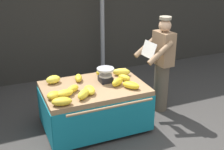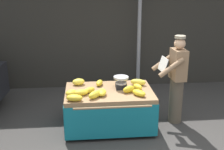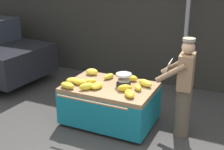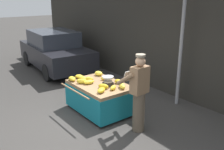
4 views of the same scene
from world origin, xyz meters
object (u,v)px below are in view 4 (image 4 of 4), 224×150
banana_bunch_0 (122,86)px  banana_bunch_8 (103,86)px  vendor_person (139,93)px  parked_car (55,51)px  banana_bunch_11 (118,82)px  banana_bunch_5 (89,79)px  banana_bunch_3 (72,79)px  banana_bunch_10 (113,88)px  banana_cart (100,91)px  banana_bunch_9 (101,90)px  banana_bunch_6 (82,81)px  weighing_scale (108,81)px  banana_bunch_7 (79,76)px  banana_bunch_2 (82,78)px  street_pole (181,53)px  banana_bunch_4 (89,82)px  banana_bunch_1 (99,73)px  banana_bunch_12 (105,78)px

banana_bunch_0 → banana_bunch_8: size_ratio=1.18×
vendor_person → parked_car: bearing=172.7°
banana_bunch_11 → vendor_person: 1.05m
banana_bunch_5 → vendor_person: 1.67m
banana_bunch_3 → banana_bunch_10: 1.24m
banana_cart → banana_bunch_9: size_ratio=5.74×
banana_bunch_8 → banana_bunch_6: bearing=-161.8°
weighing_scale → banana_cart: bearing=-159.6°
banana_bunch_3 → banana_bunch_7: (-0.06, 0.24, -0.00)m
banana_bunch_7 → banana_bunch_8: (1.03, 0.05, 0.01)m
banana_bunch_10 → parked_car: 4.82m
vendor_person → banana_bunch_6: bearing=-164.2°
banana_bunch_3 → banana_bunch_7: 0.25m
banana_bunch_0 → banana_bunch_11: bearing=155.7°
banana_bunch_6 → vendor_person: vendor_person is taller
banana_bunch_9 → vendor_person: size_ratio=0.17×
banana_bunch_2 → banana_bunch_6: (0.24, -0.15, 0.01)m
banana_bunch_0 → street_pole: bearing=79.5°
banana_bunch_8 → parked_car: bearing=168.2°
banana_bunch_4 → banana_bunch_7: size_ratio=1.29×
weighing_scale → parked_car: (-4.45, 0.73, -0.11)m
banana_bunch_2 → banana_bunch_5: 0.19m
banana_bunch_2 → banana_bunch_0: bearing=21.1°
banana_cart → banana_bunch_9: banana_bunch_9 is taller
banana_bunch_6 → vendor_person: 1.64m
banana_cart → vendor_person: (1.30, 0.10, 0.34)m
banana_bunch_0 → banana_bunch_7: banana_bunch_0 is taller
banana_bunch_7 → banana_bunch_9: 1.19m
banana_bunch_1 → banana_bunch_4: bearing=-54.3°
banana_bunch_0 → banana_bunch_3: banana_bunch_0 is taller
parked_car → banana_bunch_4: bearing=-14.3°
weighing_scale → banana_bunch_11: bearing=80.8°
banana_bunch_2 → banana_bunch_10: 1.07m
banana_bunch_8 → vendor_person: vendor_person is taller
banana_bunch_1 → banana_bunch_5: size_ratio=1.06×
banana_bunch_8 → street_pole: bearing=75.1°
banana_bunch_2 → banana_bunch_8: bearing=3.7°
banana_cart → banana_bunch_10: (0.53, 0.01, 0.25)m
banana_bunch_12 → banana_bunch_7: bearing=-137.4°
vendor_person → banana_bunch_7: bearing=-171.7°
banana_bunch_7 → banana_bunch_10: bearing=9.2°
banana_bunch_2 → parked_car: size_ratio=0.07×
banana_bunch_1 → banana_bunch_11: banana_bunch_1 is taller
parked_car → banana_bunch_5: bearing=-13.0°
banana_bunch_6 → banana_bunch_4: bearing=42.6°
banana_bunch_2 → banana_bunch_8: banana_bunch_8 is taller
banana_bunch_10 → banana_bunch_6: bearing=-156.5°
banana_bunch_2 → banana_bunch_3: bearing=-113.7°
banana_bunch_0 → parked_car: size_ratio=0.07×
street_pole → banana_bunch_6: bearing=-117.4°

